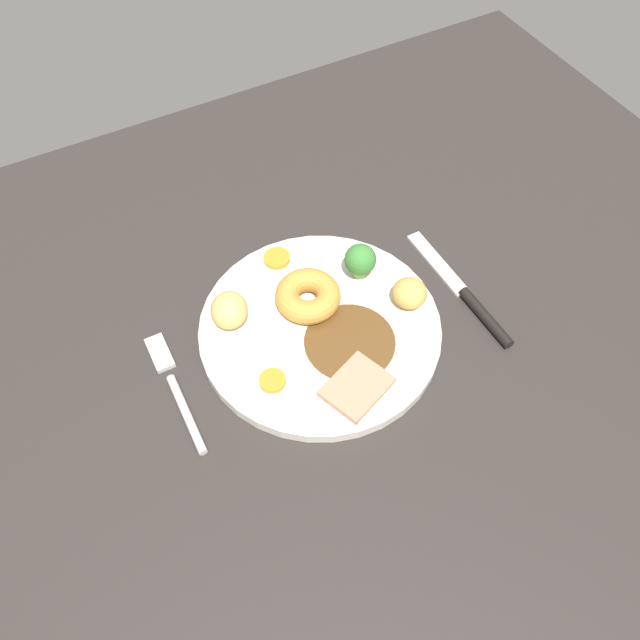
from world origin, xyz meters
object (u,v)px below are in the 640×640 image
(meat_slice_main, at_px, (357,387))
(knife, at_px, (468,297))
(yorkshire_pudding, at_px, (308,296))
(dinner_plate, at_px, (320,329))
(fork, at_px, (175,388))
(carrot_coin_back, at_px, (272,381))
(roast_potato_right, at_px, (410,293))
(carrot_coin_front, at_px, (277,258))
(roast_potato_left, at_px, (229,310))
(broccoli_floret, at_px, (360,260))

(meat_slice_main, xyz_separation_m, knife, (0.17, 0.05, -0.01))
(yorkshire_pudding, xyz_separation_m, knife, (0.17, -0.07, -0.02))
(yorkshire_pudding, bearing_deg, dinner_plate, -94.33)
(meat_slice_main, height_order, fork, meat_slice_main)
(carrot_coin_back, bearing_deg, roast_potato_right, 6.89)
(roast_potato_right, distance_m, fork, 0.27)
(carrot_coin_back, bearing_deg, yorkshire_pudding, 42.50)
(yorkshire_pudding, xyz_separation_m, roast_potato_right, (0.10, -0.05, 0.00))
(yorkshire_pudding, relative_size, carrot_coin_front, 2.33)
(roast_potato_right, bearing_deg, roast_potato_left, 159.15)
(roast_potato_left, height_order, knife, roast_potato_left)
(yorkshire_pudding, distance_m, roast_potato_right, 0.11)
(dinner_plate, distance_m, broccoli_floret, 0.09)
(roast_potato_left, relative_size, knife, 0.24)
(roast_potato_left, height_order, carrot_coin_back, roast_potato_left)
(dinner_plate, relative_size, carrot_coin_front, 8.48)
(yorkshire_pudding, bearing_deg, knife, -23.20)
(roast_potato_left, distance_m, roast_potato_right, 0.20)
(roast_potato_right, bearing_deg, meat_slice_main, -146.94)
(carrot_coin_front, relative_size, broccoli_floret, 0.70)
(yorkshire_pudding, xyz_separation_m, roast_potato_left, (-0.08, 0.02, 0.00))
(yorkshire_pudding, relative_size, roast_potato_right, 1.85)
(roast_potato_right, height_order, broccoli_floret, broccoli_floret)
(fork, bearing_deg, roast_potato_left, -61.09)
(dinner_plate, relative_size, carrot_coin_back, 9.49)
(carrot_coin_front, distance_m, fork, 0.19)
(broccoli_floret, bearing_deg, carrot_coin_back, -151.61)
(meat_slice_main, xyz_separation_m, carrot_coin_back, (-0.07, 0.05, -0.00))
(carrot_coin_back, distance_m, fork, 0.10)
(dinner_plate, bearing_deg, roast_potato_left, 147.62)
(broccoli_floret, distance_m, knife, 0.13)
(roast_potato_right, height_order, fork, roast_potato_right)
(fork, bearing_deg, knife, -96.94)
(meat_slice_main, xyz_separation_m, fork, (-0.16, 0.09, -0.01))
(dinner_plate, distance_m, knife, 0.17)
(carrot_coin_front, bearing_deg, yorkshire_pudding, -87.82)
(roast_potato_right, relative_size, carrot_coin_front, 1.26)
(dinner_plate, relative_size, roast_potato_left, 5.89)
(dinner_plate, height_order, roast_potato_right, roast_potato_right)
(carrot_coin_front, distance_m, carrot_coin_back, 0.16)
(roast_potato_right, height_order, carrot_coin_back, roast_potato_right)
(meat_slice_main, relative_size, fork, 0.43)
(roast_potato_left, xyz_separation_m, knife, (0.25, -0.09, -0.03))
(meat_slice_main, bearing_deg, dinner_plate, 87.15)
(meat_slice_main, distance_m, carrot_coin_back, 0.09)
(broccoli_floret, bearing_deg, carrot_coin_front, 138.60)
(meat_slice_main, height_order, roast_potato_left, roast_potato_left)
(dinner_plate, xyz_separation_m, fork, (-0.17, 0.01, -0.00))
(carrot_coin_back, distance_m, broccoli_floret, 0.17)
(meat_slice_main, distance_m, yorkshire_pudding, 0.12)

